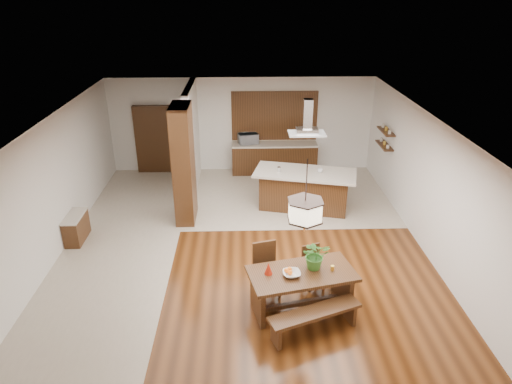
{
  "coord_description": "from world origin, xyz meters",
  "views": [
    {
      "loc": [
        0.01,
        -9.06,
        5.4
      ],
      "look_at": [
        0.3,
        0.0,
        1.25
      ],
      "focal_mm": 32.0,
      "sensor_mm": 36.0,
      "label": 1
    }
  ],
  "objects_px": {
    "dining_table": "(301,282)",
    "microwave": "(248,139)",
    "dining_chair_left": "(267,271)",
    "fruit_bowl": "(292,274)",
    "island_cup": "(320,171)",
    "hallway_console": "(76,228)",
    "pendant_lantern": "(306,197)",
    "kitchen_island": "(304,190)",
    "foliage_plant": "(315,255)",
    "dining_chair_right": "(314,268)",
    "dining_bench": "(314,322)",
    "range_hood": "(308,117)"
  },
  "relations": [
    {
      "from": "dining_table",
      "to": "microwave",
      "type": "xyz_separation_m",
      "value": [
        -0.84,
        6.6,
        0.54
      ]
    },
    {
      "from": "dining_chair_left",
      "to": "fruit_bowl",
      "type": "height_order",
      "value": "dining_chair_left"
    },
    {
      "from": "island_cup",
      "to": "hallway_console",
      "type": "bearing_deg",
      "value": -166.66
    },
    {
      "from": "microwave",
      "to": "island_cup",
      "type": "bearing_deg",
      "value": -72.94
    },
    {
      "from": "pendant_lantern",
      "to": "kitchen_island",
      "type": "height_order",
      "value": "pendant_lantern"
    },
    {
      "from": "pendant_lantern",
      "to": "island_cup",
      "type": "relative_size",
      "value": 10.14
    },
    {
      "from": "pendant_lantern",
      "to": "microwave",
      "type": "relative_size",
      "value": 2.29
    },
    {
      "from": "foliage_plant",
      "to": "dining_table",
      "type": "bearing_deg",
      "value": -151.95
    },
    {
      "from": "dining_chair_right",
      "to": "kitchen_island",
      "type": "bearing_deg",
      "value": 66.96
    },
    {
      "from": "dining_chair_right",
      "to": "microwave",
      "type": "relative_size",
      "value": 1.48
    },
    {
      "from": "hallway_console",
      "to": "microwave",
      "type": "height_order",
      "value": "microwave"
    },
    {
      "from": "island_cup",
      "to": "dining_chair_left",
      "type": "bearing_deg",
      "value": -113.42
    },
    {
      "from": "dining_bench",
      "to": "dining_chair_left",
      "type": "bearing_deg",
      "value": 123.52
    },
    {
      "from": "fruit_bowl",
      "to": "island_cup",
      "type": "relative_size",
      "value": 2.37
    },
    {
      "from": "dining_table",
      "to": "pendant_lantern",
      "type": "distance_m",
      "value": 1.67
    },
    {
      "from": "foliage_plant",
      "to": "fruit_bowl",
      "type": "bearing_deg",
      "value": -152.67
    },
    {
      "from": "fruit_bowl",
      "to": "microwave",
      "type": "distance_m",
      "value": 6.74
    },
    {
      "from": "dining_bench",
      "to": "microwave",
      "type": "height_order",
      "value": "microwave"
    },
    {
      "from": "microwave",
      "to": "dining_bench",
      "type": "bearing_deg",
      "value": -98.99
    },
    {
      "from": "range_hood",
      "to": "dining_bench",
      "type": "bearing_deg",
      "value": -95.03
    },
    {
      "from": "kitchen_island",
      "to": "dining_bench",
      "type": "bearing_deg",
      "value": -81.05
    },
    {
      "from": "island_cup",
      "to": "kitchen_island",
      "type": "bearing_deg",
      "value": 166.18
    },
    {
      "from": "hallway_console",
      "to": "dining_bench",
      "type": "distance_m",
      "value": 5.95
    },
    {
      "from": "dining_chair_right",
      "to": "pendant_lantern",
      "type": "bearing_deg",
      "value": -135.34
    },
    {
      "from": "dining_chair_right",
      "to": "island_cup",
      "type": "relative_size",
      "value": 6.53
    },
    {
      "from": "pendant_lantern",
      "to": "dining_bench",
      "type": "bearing_deg",
      "value": -77.04
    },
    {
      "from": "hallway_console",
      "to": "fruit_bowl",
      "type": "xyz_separation_m",
      "value": [
        4.65,
        -2.68,
        0.5
      ]
    },
    {
      "from": "dining_chair_left",
      "to": "pendant_lantern",
      "type": "distance_m",
      "value": 1.88
    },
    {
      "from": "dining_chair_left",
      "to": "range_hood",
      "type": "xyz_separation_m",
      "value": [
        1.15,
        3.6,
        1.95
      ]
    },
    {
      "from": "dining_table",
      "to": "island_cup",
      "type": "xyz_separation_m",
      "value": [
        0.93,
        3.95,
        0.53
      ]
    },
    {
      "from": "kitchen_island",
      "to": "fruit_bowl",
      "type": "bearing_deg",
      "value": -86.41
    },
    {
      "from": "dining_chair_left",
      "to": "range_hood",
      "type": "bearing_deg",
      "value": 57.05
    },
    {
      "from": "range_hood",
      "to": "island_cup",
      "type": "relative_size",
      "value": 6.97
    },
    {
      "from": "dining_bench",
      "to": "dining_chair_left",
      "type": "height_order",
      "value": "dining_chair_left"
    },
    {
      "from": "dining_bench",
      "to": "range_hood",
      "type": "bearing_deg",
      "value": 84.97
    },
    {
      "from": "hallway_console",
      "to": "foliage_plant",
      "type": "distance_m",
      "value": 5.7
    },
    {
      "from": "fruit_bowl",
      "to": "dining_chair_left",
      "type": "bearing_deg",
      "value": 125.31
    },
    {
      "from": "dining_table",
      "to": "pendant_lantern",
      "type": "xyz_separation_m",
      "value": [
        0.0,
        0.0,
        1.67
      ]
    },
    {
      "from": "hallway_console",
      "to": "range_hood",
      "type": "height_order",
      "value": "range_hood"
    },
    {
      "from": "foliage_plant",
      "to": "range_hood",
      "type": "distance_m",
      "value": 4.18
    },
    {
      "from": "hallway_console",
      "to": "foliage_plant",
      "type": "relative_size",
      "value": 1.63
    },
    {
      "from": "dining_chair_right",
      "to": "range_hood",
      "type": "relative_size",
      "value": 0.94
    },
    {
      "from": "dining_chair_right",
      "to": "island_cup",
      "type": "height_order",
      "value": "island_cup"
    },
    {
      "from": "hallway_console",
      "to": "dining_chair_right",
      "type": "relative_size",
      "value": 1.04
    },
    {
      "from": "hallway_console",
      "to": "dining_bench",
      "type": "height_order",
      "value": "hallway_console"
    },
    {
      "from": "dining_bench",
      "to": "foliage_plant",
      "type": "bearing_deg",
      "value": 83.37
    },
    {
      "from": "fruit_bowl",
      "to": "dining_bench",
      "type": "bearing_deg",
      "value": -58.31
    },
    {
      "from": "dining_table",
      "to": "range_hood",
      "type": "bearing_deg",
      "value": 82.06
    },
    {
      "from": "dining_bench",
      "to": "fruit_bowl",
      "type": "height_order",
      "value": "fruit_bowl"
    },
    {
      "from": "dining_chair_left",
      "to": "island_cup",
      "type": "bearing_deg",
      "value": 51.32
    }
  ]
}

